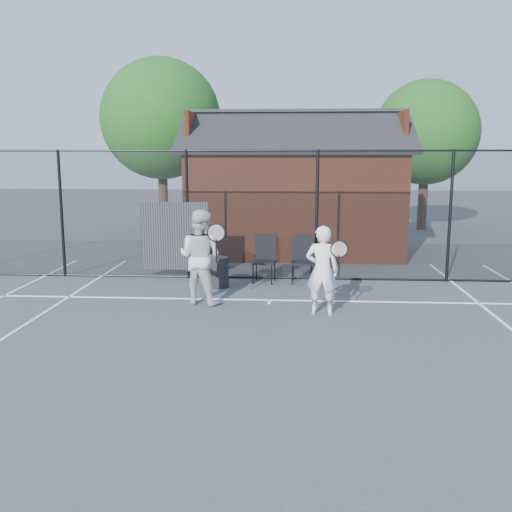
# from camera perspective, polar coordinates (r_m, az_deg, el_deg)

# --- Properties ---
(ground) EXTENTS (80.00, 80.00, 0.00)m
(ground) POSITION_cam_1_polar(r_m,az_deg,el_deg) (8.59, 0.54, -9.45)
(ground) COLOR #3F4448
(ground) RESTS_ON ground
(court_lines) EXTENTS (11.02, 18.00, 0.01)m
(court_lines) POSITION_cam_1_polar(r_m,az_deg,el_deg) (7.36, -0.04, -12.85)
(court_lines) COLOR white
(court_lines) RESTS_ON ground
(fence) EXTENTS (22.04, 3.00, 3.00)m
(fence) POSITION_cam_1_polar(r_m,az_deg,el_deg) (13.18, 0.41, 3.86)
(fence) COLOR black
(fence) RESTS_ON ground
(clubhouse) EXTENTS (6.50, 4.36, 4.19)m
(clubhouse) POSITION_cam_1_polar(r_m,az_deg,el_deg) (17.13, 3.88, 5.81)
(clubhouse) COLOR brown
(clubhouse) RESTS_ON ground
(tree_left) EXTENTS (4.48, 4.48, 6.44)m
(tree_left) POSITION_cam_1_polar(r_m,az_deg,el_deg) (22.18, -9.47, 13.34)
(tree_left) COLOR #342015
(tree_left) RESTS_ON ground
(tree_right) EXTENTS (3.97, 3.97, 5.70)m
(tree_right) POSITION_cam_1_polar(r_m,az_deg,el_deg) (23.16, 16.64, 11.72)
(tree_right) COLOR #342015
(tree_right) RESTS_ON ground
(player_front) EXTENTS (0.75, 0.58, 1.63)m
(player_front) POSITION_cam_1_polar(r_m,az_deg,el_deg) (10.37, 6.64, -1.41)
(player_front) COLOR white
(player_front) RESTS_ON ground
(player_back) EXTENTS (1.09, 0.95, 1.84)m
(player_back) POSITION_cam_1_polar(r_m,az_deg,el_deg) (11.10, -5.61, -0.08)
(player_back) COLOR silver
(player_back) RESTS_ON ground
(chair_left) EXTENTS (0.57, 0.59, 1.06)m
(chair_left) POSITION_cam_1_polar(r_m,az_deg,el_deg) (12.91, 0.81, -0.38)
(chair_left) COLOR black
(chair_left) RESTS_ON ground
(chair_right) EXTENTS (0.54, 0.56, 1.04)m
(chair_right) POSITION_cam_1_polar(r_m,az_deg,el_deg) (12.90, 4.65, -0.46)
(chair_right) COLOR black
(chair_right) RESTS_ON ground
(waste_bin) EXTENTS (0.53, 0.53, 0.67)m
(waste_bin) POSITION_cam_1_polar(r_m,az_deg,el_deg) (12.55, -3.81, -1.62)
(waste_bin) COLOR #242424
(waste_bin) RESTS_ON ground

